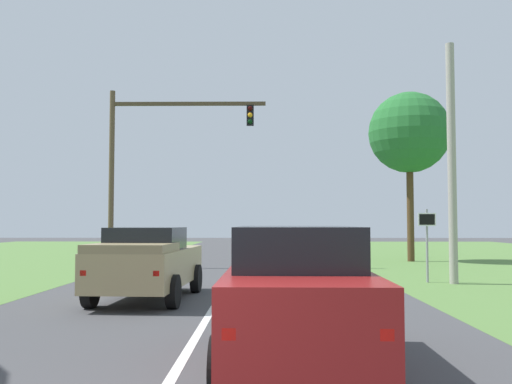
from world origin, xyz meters
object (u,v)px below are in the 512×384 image
at_px(red_suv_near, 296,292).
at_px(pickup_truck_lead, 147,262).
at_px(traffic_light, 151,151).
at_px(keep_moving_sign, 427,235).
at_px(oak_tree_right, 409,133).
at_px(utility_pole_right, 452,162).

distance_m(red_suv_near, pickup_truck_lead, 7.55).
relative_size(traffic_light, keep_moving_sign, 3.25).
bearing_deg(oak_tree_right, red_suv_near, -108.43).
distance_m(keep_moving_sign, oak_tree_right, 11.88).
height_order(oak_tree_right, utility_pole_right, oak_tree_right).
bearing_deg(traffic_light, oak_tree_right, 18.35).
distance_m(oak_tree_right, utility_pole_right, 11.32).
xyz_separation_m(red_suv_near, pickup_truck_lead, (-3.48, 6.70, -0.05)).
xyz_separation_m(traffic_light, oak_tree_right, (12.77, 4.24, 1.47)).
bearing_deg(utility_pole_right, traffic_light, 149.59).
bearing_deg(keep_moving_sign, traffic_light, 149.47).
distance_m(red_suv_near, utility_pole_right, 12.54).
height_order(red_suv_near, pickup_truck_lead, red_suv_near).
height_order(pickup_truck_lead, keep_moving_sign, keep_moving_sign).
bearing_deg(keep_moving_sign, oak_tree_right, 78.39).
bearing_deg(utility_pole_right, pickup_truck_lead, -156.54).
relative_size(red_suv_near, traffic_light, 0.62).
relative_size(keep_moving_sign, utility_pole_right, 0.31).
height_order(red_suv_near, keep_moving_sign, keep_moving_sign).
bearing_deg(utility_pole_right, red_suv_near, -118.37).
bearing_deg(oak_tree_right, pickup_truck_lead, -125.60).
height_order(keep_moving_sign, utility_pole_right, utility_pole_right).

